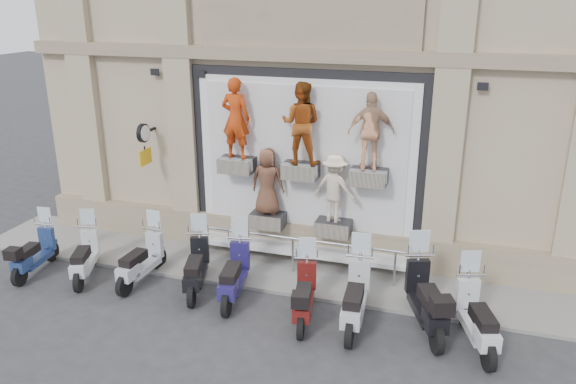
% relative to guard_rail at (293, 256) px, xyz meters
% --- Properties ---
extents(ground, '(90.00, 90.00, 0.00)m').
position_rel_guard_rail_xyz_m(ground, '(0.00, -2.00, -0.47)').
color(ground, '#303033').
rests_on(ground, ground).
extents(sidewalk, '(16.00, 2.20, 0.08)m').
position_rel_guard_rail_xyz_m(sidewalk, '(0.00, 0.10, -0.43)').
color(sidewalk, gray).
rests_on(sidewalk, ground).
extents(shop_vitrine, '(5.60, 0.83, 4.30)m').
position_rel_guard_rail_xyz_m(shop_vitrine, '(0.05, 0.74, 1.99)').
color(shop_vitrine, black).
rests_on(shop_vitrine, ground).
extents(guard_rail, '(5.06, 0.10, 0.93)m').
position_rel_guard_rail_xyz_m(guard_rail, '(0.00, 0.00, 0.00)').
color(guard_rail, '#9EA0A5').
rests_on(guard_rail, ground).
extents(clock_sign_bracket, '(0.10, 0.80, 1.02)m').
position_rel_guard_rail_xyz_m(clock_sign_bracket, '(-3.90, 0.47, 2.34)').
color(clock_sign_bracket, black).
rests_on(clock_sign_bracket, ground).
extents(scooter_a, '(0.72, 1.78, 1.40)m').
position_rel_guard_rail_xyz_m(scooter_a, '(-5.68, -1.68, 0.24)').
color(scooter_a, navy).
rests_on(scooter_a, ground).
extents(scooter_b, '(1.15, 1.84, 1.45)m').
position_rel_guard_rail_xyz_m(scooter_b, '(-4.43, -1.54, 0.26)').
color(scooter_b, '#BABDC0').
rests_on(scooter_b, ground).
extents(scooter_c, '(0.61, 1.86, 1.50)m').
position_rel_guard_rail_xyz_m(scooter_c, '(-3.10, -1.34, 0.28)').
color(scooter_c, '#A9ADB7').
rests_on(scooter_c, ground).
extents(scooter_d, '(1.08, 1.98, 1.54)m').
position_rel_guard_rail_xyz_m(scooter_d, '(-1.77, -1.32, 0.31)').
color(scooter_d, black).
rests_on(scooter_d, ground).
extents(scooter_e, '(0.89, 2.03, 1.59)m').
position_rel_guard_rail_xyz_m(scooter_e, '(-0.86, -1.40, 0.33)').
color(scooter_e, '#1D164E').
rests_on(scooter_e, ground).
extents(scooter_f, '(0.87, 1.91, 1.50)m').
position_rel_guard_rail_xyz_m(scooter_f, '(0.76, -1.74, 0.28)').
color(scooter_f, '#52100E').
rests_on(scooter_f, ground).
extents(scooter_g, '(0.73, 2.08, 1.66)m').
position_rel_guard_rail_xyz_m(scooter_g, '(1.76, -1.65, 0.37)').
color(scooter_g, '#AAAEB2').
rests_on(scooter_g, ground).
extents(scooter_h, '(1.33, 2.23, 1.75)m').
position_rel_guard_rail_xyz_m(scooter_h, '(3.05, -1.35, 0.41)').
color(scooter_h, black).
rests_on(scooter_h, ground).
extents(scooter_i, '(1.15, 2.05, 1.60)m').
position_rel_guard_rail_xyz_m(scooter_i, '(3.98, -1.65, 0.33)').
color(scooter_i, silver).
rests_on(scooter_i, ground).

